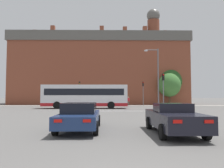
% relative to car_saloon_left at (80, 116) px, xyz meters
% --- Properties ---
extents(stop_line_strip, '(9.08, 0.30, 0.01)m').
position_rel_car_saloon_left_xyz_m(stop_line_strip, '(2.04, 14.15, -0.71)').
color(stop_line_strip, silver).
rests_on(stop_line_strip, ground_plane).
extents(far_pavement, '(70.09, 2.50, 0.01)m').
position_rel_car_saloon_left_xyz_m(far_pavement, '(2.04, 28.57, -0.71)').
color(far_pavement, '#A09B91').
rests_on(far_pavement, ground_plane).
extents(brick_civic_building, '(37.71, 12.63, 21.92)m').
position_rel_car_saloon_left_xyz_m(brick_civic_building, '(-0.35, 38.28, 6.95)').
color(brick_civic_building, brown).
rests_on(brick_civic_building, ground_plane).
extents(car_saloon_left, '(2.05, 4.93, 1.39)m').
position_rel_car_saloon_left_xyz_m(car_saloon_left, '(0.00, 0.00, 0.00)').
color(car_saloon_left, navy).
rests_on(car_saloon_left, ground_plane).
extents(car_roadster_right, '(1.94, 4.75, 1.40)m').
position_rel_car_saloon_left_xyz_m(car_roadster_right, '(4.46, -1.12, -0.01)').
color(car_roadster_right, black).
rests_on(car_roadster_right, ground_plane).
extents(bus_crossing_lead, '(11.82, 2.68, 3.30)m').
position_rel_car_saloon_left_xyz_m(bus_crossing_lead, '(-1.87, 19.66, 1.06)').
color(bus_crossing_lead, silver).
rests_on(bus_crossing_lead, ground_plane).
extents(traffic_light_far_left, '(0.26, 0.31, 4.34)m').
position_rel_car_saloon_left_xyz_m(traffic_light_far_left, '(-3.79, 27.99, 2.19)').
color(traffic_light_far_left, slate).
rests_on(traffic_light_far_left, ground_plane).
extents(traffic_light_near_right, '(0.26, 0.31, 4.37)m').
position_rel_car_saloon_left_xyz_m(traffic_light_near_right, '(7.89, 14.25, 2.21)').
color(traffic_light_near_right, slate).
rests_on(traffic_light_near_right, ground_plane).
extents(traffic_light_far_right, '(0.26, 0.31, 4.32)m').
position_rel_car_saloon_left_xyz_m(traffic_light_far_right, '(7.67, 27.89, 2.18)').
color(traffic_light_far_right, slate).
rests_on(traffic_light_far_right, ground_plane).
extents(street_lamp_junction, '(1.94, 0.36, 8.02)m').
position_rel_car_saloon_left_xyz_m(street_lamp_junction, '(7.72, 17.38, 4.09)').
color(street_lamp_junction, slate).
rests_on(street_lamp_junction, ground_plane).
extents(pedestrian_waiting, '(0.33, 0.45, 1.59)m').
position_rel_car_saloon_left_xyz_m(pedestrian_waiting, '(-8.25, 28.63, 0.20)').
color(pedestrian_waiting, '#333851').
rests_on(pedestrian_waiting, ground_plane).
extents(pedestrian_walking_east, '(0.43, 0.44, 1.63)m').
position_rel_car_saloon_left_xyz_m(pedestrian_walking_east, '(5.11, 29.22, 0.23)').
color(pedestrian_walking_east, brown).
rests_on(pedestrian_walking_east, ground_plane).
extents(tree_by_building, '(4.91, 4.91, 7.31)m').
position_rel_car_saloon_left_xyz_m(tree_by_building, '(14.03, 33.30, 4.01)').
color(tree_by_building, '#4C3823').
rests_on(tree_by_building, ground_plane).
extents(tree_kerbside, '(4.39, 4.39, 6.21)m').
position_rel_car_saloon_left_xyz_m(tree_kerbside, '(13.31, 31.15, 3.18)').
color(tree_kerbside, '#4C3823').
rests_on(tree_kerbside, ground_plane).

